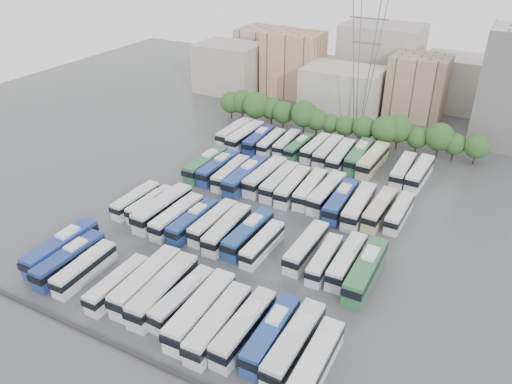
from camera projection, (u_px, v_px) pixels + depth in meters
The scene contains 57 objects.
ground at pixel (255, 223), 86.15m from camera, with size 220.00×220.00×0.00m, color #424447.
parapet at pixel (127, 351), 60.60m from camera, with size 56.00×0.50×0.50m, color #2D2D30.
tree_line at pixel (333, 120), 117.17m from camera, with size 65.06×7.94×8.32m.
city_buildings at pixel (352, 72), 140.79m from camera, with size 102.00×35.00×20.00m.
electricity_pylon at pixel (365, 54), 114.80m from camera, with size 9.00×6.91×33.83m.
bus_r0_s0 at pixel (62, 248), 76.26m from camera, with size 3.01×13.39×4.19m.
bus_r0_s1 at pixel (70, 260), 73.88m from camera, with size 2.88×12.52×3.92m.
bus_r0_s2 at pixel (85, 268), 72.41m from camera, with size 2.81×11.37×3.55m.
bus_r0_s4 at pixel (118, 284), 69.33m from camera, with size 2.46×11.19×3.51m.
bus_r0_s5 at pixel (146, 281), 69.35m from camera, with size 3.40×13.47×4.20m.
bus_r0_s6 at pixel (164, 290), 67.71m from camera, with size 3.54×13.62×4.24m.
bus_r0_s7 at pixel (183, 298), 66.57m from camera, with size 3.07×11.89×3.70m.
bus_r0_s8 at pixel (201, 310), 64.21m from camera, with size 3.33×13.66×4.26m.
bus_r0_s9 at pixel (219, 323), 62.31m from camera, with size 3.18×12.99×4.05m.
bus_r0_s10 at pixel (244, 327), 61.74m from camera, with size 2.93×12.65×3.96m.
bus_r0_s11 at pixel (271, 334), 60.80m from camera, with size 2.91×12.36×3.86m.
bus_r0_s12 at pixel (294, 343), 59.29m from camera, with size 2.98×13.14×4.11m.
bus_r0_s13 at pixel (316, 363), 56.78m from camera, with size 2.84×12.52×3.92m.
bus_r1_s0 at pixel (136, 200), 89.86m from camera, with size 2.60×10.94×3.42m.
bus_r1_s1 at pixel (151, 204), 88.61m from camera, with size 2.71×10.85×3.38m.
bus_r1_s2 at pixel (163, 208), 86.67m from camera, with size 3.35×13.54×4.22m.
bus_r1_s3 at pixel (177, 216), 84.56m from camera, with size 2.89×12.32×3.85m.
bus_r1_s4 at pixel (193, 221), 83.38m from camera, with size 2.92×11.91×3.71m.
bus_r1_s5 at pixel (213, 222), 83.16m from camera, with size 2.81×11.77×3.68m.
bus_r1_s6 at pixel (227, 229), 81.12m from camera, with size 3.18×12.51×3.90m.
bus_r1_s7 at pixel (249, 233), 79.99m from camera, with size 3.15×12.51×3.90m.
bus_r1_s8 at pixel (263, 244), 77.88m from camera, with size 2.64×10.92×3.41m.
bus_r1_s10 at pixel (306, 247), 76.86m from camera, with size 2.85×12.00×3.75m.
bus_r1_s11 at pixel (324, 259), 74.39m from camera, with size 2.67×10.84×3.38m.
bus_r1_s12 at pixel (347, 261), 73.79m from camera, with size 2.64×11.99×3.76m.
bus_r1_s13 at pixel (366, 270), 71.42m from camera, with size 2.99×13.49×4.23m.
bus_r2_s1 at pixel (206, 164), 102.02m from camera, with size 2.99×13.00×4.07m.
bus_r2_s2 at pixel (218, 168), 100.83m from camera, with size 3.04×12.46×3.89m.
bus_r2_s3 at pixel (231, 173), 98.95m from camera, with size 2.99×11.96×3.73m.
bus_r2_s4 at pixel (245, 176), 97.07m from camera, with size 3.06×13.42×4.20m.
bus_r2_s5 at pixel (265, 176), 97.32m from camera, with size 3.42×13.32×4.15m.
bus_r2_s6 at pixel (280, 181), 95.63m from camera, with size 2.80×12.61×3.95m.
bus_r2_s7 at pixel (293, 186), 94.01m from camera, with size 3.22×12.47×3.88m.
bus_r2_s8 at pixel (310, 189), 93.14m from camera, with size 3.16×12.28×3.82m.
bus_r2_s9 at pixel (327, 192), 91.74m from camera, with size 3.14×12.88×4.02m.
bus_r2_s10 at pixel (341, 201), 88.93m from camera, with size 3.09×12.82×4.00m.
bus_r2_s11 at pixel (359, 206), 87.42m from camera, with size 3.21×13.04×4.07m.
bus_r2_s12 at pixel (380, 209), 86.81m from camera, with size 3.14×12.18×3.79m.
bus_r2_s13 at pixel (399, 212), 86.00m from camera, with size 2.66×11.25×3.52m.
bus_r3_s0 at pixel (235, 132), 117.35m from camera, with size 3.17×12.63×3.94m.
bus_r3_s1 at pixel (245, 136), 115.00m from camera, with size 3.21×13.26×4.14m.
bus_r3_s2 at pixel (259, 139), 113.58m from camera, with size 3.13×12.24×3.81m.
bus_r3_s3 at pixel (271, 142), 112.76m from camera, with size 2.82×11.10×3.46m.
bus_r3_s4 at pixel (287, 143), 112.29m from camera, with size 2.89×11.13×3.46m.
bus_r3_s5 at pixel (299, 147), 110.46m from camera, with size 2.83×10.98×3.42m.
bus_r3_s6 at pixel (316, 148), 109.85m from camera, with size 2.92×11.64×3.63m.
bus_r3_s7 at pixel (328, 151), 107.87m from camera, with size 2.84×12.53×3.92m.
bus_r3_s8 at pixel (341, 156), 105.60m from camera, with size 3.35×12.94×4.03m.
bus_r3_s9 at pixel (359, 156), 105.59m from camera, with size 3.25×13.29×4.15m.
bus_r3_s10 at pixel (373, 160), 103.72m from camera, with size 3.47×13.43×4.18m.
bus_r3_s12 at pixel (403, 170), 100.04m from camera, with size 2.75×12.29×3.85m.
bus_r3_s13 at pixel (420, 173), 98.70m from camera, with size 3.31×12.75×3.97m.
Camera 1 is at (34.36, -64.04, 46.58)m, focal length 35.00 mm.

